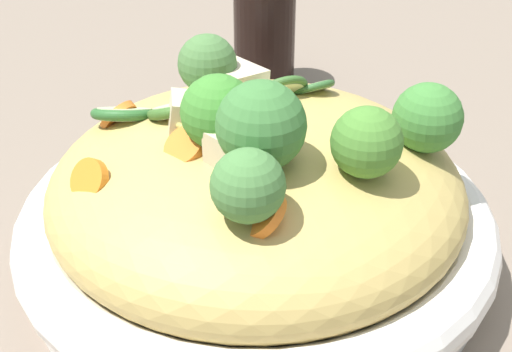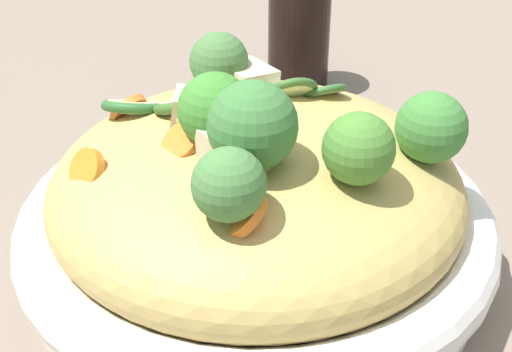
% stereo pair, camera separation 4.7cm
% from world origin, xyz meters
% --- Properties ---
extents(ground_plane, '(3.00, 3.00, 0.00)m').
position_xyz_m(ground_plane, '(0.00, 0.00, 0.00)').
color(ground_plane, '#7B6A5C').
extents(serving_bowl, '(0.31, 0.31, 0.05)m').
position_xyz_m(serving_bowl, '(0.00, 0.00, 0.03)').
color(serving_bowl, white).
rests_on(serving_bowl, ground_plane).
extents(noodle_heap, '(0.27, 0.27, 0.10)m').
position_xyz_m(noodle_heap, '(0.00, -0.00, 0.06)').
color(noodle_heap, tan).
rests_on(noodle_heap, serving_bowl).
extents(broccoli_florets, '(0.18, 0.19, 0.07)m').
position_xyz_m(broccoli_florets, '(-0.00, 0.03, 0.12)').
color(broccoli_florets, '#93B76F').
rests_on(broccoli_florets, serving_bowl).
extents(carrot_coins, '(0.11, 0.18, 0.04)m').
position_xyz_m(carrot_coins, '(0.05, -0.01, 0.10)').
color(carrot_coins, orange).
rests_on(carrot_coins, serving_bowl).
extents(zucchini_slices, '(0.17, 0.11, 0.04)m').
position_xyz_m(zucchini_slices, '(0.00, -0.06, 0.10)').
color(zucchini_slices, beige).
rests_on(zucchini_slices, serving_bowl).
extents(chicken_chunks, '(0.09, 0.12, 0.03)m').
position_xyz_m(chicken_chunks, '(0.01, -0.02, 0.11)').
color(chicken_chunks, beige).
rests_on(chicken_chunks, serving_bowl).
extents(soy_sauce_bottle, '(0.06, 0.06, 0.14)m').
position_xyz_m(soy_sauce_bottle, '(-0.18, -0.21, 0.06)').
color(soy_sauce_bottle, black).
rests_on(soy_sauce_bottle, ground_plane).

